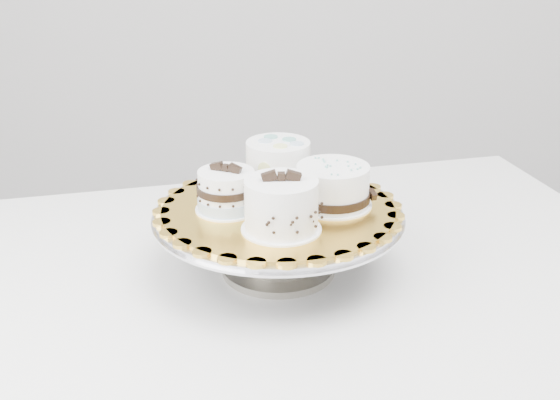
{
  "coord_description": "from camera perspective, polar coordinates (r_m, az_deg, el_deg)",
  "views": [
    {
      "loc": [
        -0.08,
        -0.86,
        1.32
      ],
      "look_at": [
        -0.01,
        0.19,
        0.88
      ],
      "focal_mm": 45.0,
      "sensor_mm": 36.0,
      "label": 1
    }
  ],
  "objects": [
    {
      "name": "cake_board",
      "position": [
        1.15,
        -0.14,
        -0.72
      ],
      "size": [
        0.45,
        0.45,
        0.01
      ],
      "primitive_type": "cylinder",
      "rotation": [
        0.0,
        0.0,
        0.21
      ],
      "color": "gold",
      "rests_on": "cake_stand"
    },
    {
      "name": "cake_swirl",
      "position": [
        1.05,
        0.11,
        -0.53
      ],
      "size": [
        0.12,
        0.12,
        0.1
      ],
      "rotation": [
        0.0,
        0.0,
        -0.01
      ],
      "color": "white",
      "rests_on": "cake_board"
    },
    {
      "name": "cake_ribbon",
      "position": [
        1.15,
        4.36,
        1.07
      ],
      "size": [
        0.15,
        0.15,
        0.07
      ],
      "rotation": [
        0.0,
        0.0,
        0.28
      ],
      "color": "white",
      "rests_on": "cake_board"
    },
    {
      "name": "cake_stand",
      "position": [
        1.16,
        -0.14,
        -2.43
      ],
      "size": [
        0.41,
        0.41,
        0.11
      ],
      "color": "gray",
      "rests_on": "table"
    },
    {
      "name": "table",
      "position": [
        1.24,
        0.53,
        -8.32
      ],
      "size": [
        1.44,
        1.09,
        0.75
      ],
      "rotation": [
        0.0,
        0.0,
        0.18
      ],
      "color": "white",
      "rests_on": "floor"
    },
    {
      "name": "cake_dots",
      "position": [
        1.22,
        -0.16,
        2.96
      ],
      "size": [
        0.13,
        0.13,
        0.08
      ],
      "rotation": [
        0.0,
        0.0,
        -0.02
      ],
      "color": "white",
      "rests_on": "cake_board"
    },
    {
      "name": "cake_banded",
      "position": [
        1.13,
        -4.36,
        0.66
      ],
      "size": [
        0.12,
        0.12,
        0.08
      ],
      "rotation": [
        0.0,
        0.0,
        -0.46
      ],
      "color": "white",
      "rests_on": "cake_board"
    }
  ]
}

